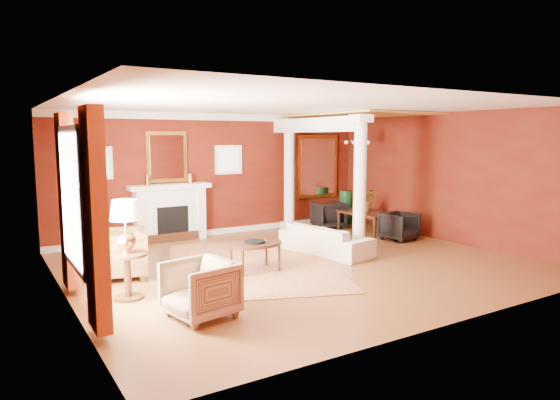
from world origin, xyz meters
TOP-DOWN VIEW (x-y plane):
  - ground at (0.00, 0.00)m, footprint 8.00×8.00m
  - room_shell at (0.00, 0.00)m, footprint 8.04×7.04m
  - fireplace at (-1.30, 3.32)m, footprint 1.85×0.42m
  - overmantel_mirror at (-1.30, 3.45)m, footprint 0.95×0.07m
  - flank_window_left at (-2.85, 3.46)m, footprint 0.70×0.07m
  - flank_window_right at (0.25, 3.46)m, footprint 0.70×0.07m
  - left_window at (-3.89, -0.60)m, footprint 0.21×2.55m
  - column_front at (1.70, 0.30)m, footprint 0.36×0.36m
  - column_back at (1.70, 3.00)m, footprint 0.36×0.36m
  - header_beam at (1.70, 1.90)m, footprint 0.30×3.20m
  - amber_ceiling at (2.85, 1.75)m, footprint 2.30×3.40m
  - dining_mirror at (2.90, 3.45)m, footprint 1.30×0.07m
  - chandelier at (2.90, 1.80)m, footprint 0.60×0.62m
  - crown_trim at (0.00, 3.46)m, footprint 8.00×0.08m
  - base_trim at (0.00, 3.46)m, footprint 8.00×0.08m
  - rug at (-0.82, 0.36)m, footprint 4.19×4.76m
  - sofa at (0.94, 0.43)m, footprint 0.95×2.05m
  - armchair_leopard at (-3.06, 0.82)m, footprint 1.01×1.05m
  - armchair_stripe at (-2.62, -1.62)m, footprint 0.89×0.93m
  - coffee_table at (-0.94, -0.03)m, footprint 1.02×1.02m
  - coffee_book at (-0.88, 0.01)m, footprint 0.15×0.08m
  - side_table at (-3.23, -0.36)m, footprint 0.58×0.58m
  - dining_table at (3.14, 1.67)m, footprint 0.53×1.47m
  - dining_chair_near at (3.15, 0.60)m, footprint 0.77×0.74m
  - dining_chair_far at (2.73, 2.71)m, footprint 0.83×0.80m
  - green_urn at (3.44, 2.88)m, footprint 0.39×0.39m
  - potted_plant at (3.12, 1.75)m, footprint 0.64×0.67m

SIDE VIEW (x-z plane):
  - ground at x=0.00m, z-range 0.00..0.00m
  - rug at x=-0.82m, z-range 0.00..0.02m
  - base_trim at x=0.00m, z-range 0.00..0.12m
  - dining_chair_near at x=3.15m, z-range 0.00..0.71m
  - green_urn at x=3.44m, z-range -0.10..0.83m
  - dining_chair_far at x=2.73m, z-range 0.00..0.75m
  - sofa at x=0.94m, z-range 0.00..0.77m
  - dining_table at x=3.14m, z-range 0.00..0.82m
  - armchair_stripe at x=-2.62m, z-range 0.00..0.83m
  - armchair_leopard at x=-3.06m, z-range 0.00..0.90m
  - coffee_table at x=-0.94m, z-range 0.21..0.73m
  - coffee_book at x=-0.88m, z-range 0.52..0.73m
  - fireplace at x=-1.30m, z-range 0.00..1.29m
  - side_table at x=-3.23m, z-range 0.25..1.71m
  - potted_plant at x=3.12m, z-range 0.82..1.25m
  - left_window at x=-3.89m, z-range 0.12..2.72m
  - column_front at x=1.70m, z-range 0.03..2.83m
  - column_back at x=1.70m, z-range 0.03..2.83m
  - dining_mirror at x=2.90m, z-range 0.70..2.40m
  - flank_window_left at x=-2.85m, z-range 1.45..2.15m
  - flank_window_right at x=0.25m, z-range 1.45..2.15m
  - overmantel_mirror at x=-1.30m, z-range 1.33..2.47m
  - room_shell at x=0.00m, z-range 0.56..3.48m
  - chandelier at x=2.90m, z-range 1.87..2.62m
  - header_beam at x=1.70m, z-range 2.46..2.78m
  - crown_trim at x=0.00m, z-range 2.74..2.90m
  - amber_ceiling at x=2.85m, z-range 2.85..2.89m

